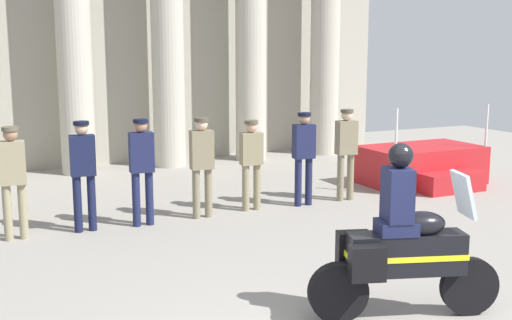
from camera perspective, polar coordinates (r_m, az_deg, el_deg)
The scene contains 9 objects.
reviewing_stand at distance 14.15m, azimuth 14.49°, elevation -0.52°, with size 2.50×1.94×1.70m.
officer_in_row_1 at distance 10.27m, azimuth -20.61°, elevation -1.14°, with size 0.40×0.25×1.71m.
officer_in_row_2 at distance 10.40m, azimuth -14.97°, elevation -0.60°, with size 0.40×0.25×1.74m.
officer_in_row_3 at distance 10.54m, azimuth -10.02°, elevation -0.29°, with size 0.40×0.25×1.74m.
officer_in_row_4 at distance 10.90m, azimuth -4.78°, elevation 0.05°, with size 0.40×0.25×1.71m.
officer_in_row_5 at distance 11.39m, azimuth -0.42°, elevation 0.21°, with size 0.40×0.25×1.61m.
officer_in_row_6 at distance 11.75m, azimuth 4.23°, elevation 0.79°, with size 0.40×0.25×1.71m.
officer_in_row_7 at distance 12.24m, azimuth 7.94°, elevation 1.14°, with size 0.40×0.25×1.73m.
motorcycle_with_rider at distance 7.04m, azimuth 12.54°, elevation -7.46°, with size 2.02×0.95×1.90m.
Camera 1 is at (-3.21, -4.21, 2.87)m, focal length 45.48 mm.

